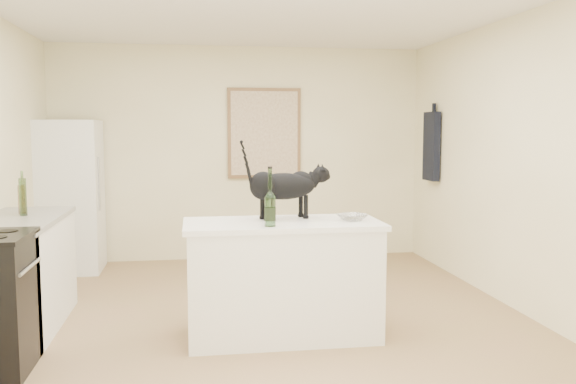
{
  "coord_description": "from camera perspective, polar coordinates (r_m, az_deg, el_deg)",
  "views": [
    {
      "loc": [
        -0.56,
        -4.76,
        1.6
      ],
      "look_at": [
        0.15,
        -0.15,
        1.12
      ],
      "focal_mm": 38.1,
      "sensor_mm": 36.0,
      "label": 1
    }
  ],
  "objects": [
    {
      "name": "artwork_canvas",
      "position": [
        7.51,
        -2.21,
        5.5
      ],
      "size": [
        0.82,
        0.0,
        1.02
      ],
      "primitive_type": "cube",
      "color": "beige",
      "rests_on": "wall_back"
    },
    {
      "name": "wall_back",
      "position": [
        7.54,
        -4.51,
        3.59
      ],
      "size": [
        4.5,
        0.0,
        4.5
      ],
      "primitive_type": "plane",
      "rotation": [
        1.57,
        0.0,
        0.0
      ],
      "color": "#FFF4C5",
      "rests_on": "ground"
    },
    {
      "name": "black_cat",
      "position": [
        4.76,
        -0.49,
        0.21
      ],
      "size": [
        0.69,
        0.35,
        0.46
      ],
      "primitive_type": null,
      "rotation": [
        0.0,
        0.0,
        0.24
      ],
      "color": "black",
      "rests_on": "island_top"
    },
    {
      "name": "wall_right",
      "position": [
        5.54,
        21.77,
        2.35
      ],
      "size": [
        0.0,
        5.5,
        5.5
      ],
      "primitive_type": "plane",
      "rotation": [
        1.57,
        0.0,
        -1.57
      ],
      "color": "#FFF4C5",
      "rests_on": "ground"
    },
    {
      "name": "wine_bottle",
      "position": [
        4.41,
        -1.68,
        -0.77
      ],
      "size": [
        0.08,
        0.08,
        0.38
      ],
      "primitive_type": "cylinder",
      "rotation": [
        0.0,
        0.0,
        0.0
      ],
      "color": "#235421",
      "rests_on": "island_top"
    },
    {
      "name": "fridge_paper",
      "position": [
        7.19,
        -17.13,
        2.34
      ],
      "size": [
        0.02,
        0.12,
        0.16
      ],
      "primitive_type": "cube",
      "rotation": [
        0.0,
        0.0,
        0.15
      ],
      "color": "white",
      "rests_on": "fridge"
    },
    {
      "name": "left_countertop",
      "position": [
        5.3,
        -23.9,
        -2.45
      ],
      "size": [
        0.62,
        1.44,
        0.04
      ],
      "primitive_type": "cube",
      "color": "gray",
      "rests_on": "left_cabinets"
    },
    {
      "name": "island_top",
      "position": [
        4.67,
        -0.51,
        -3.01
      ],
      "size": [
        1.5,
        0.7,
        0.04
      ],
      "primitive_type": "cube",
      "color": "white",
      "rests_on": "island_base"
    },
    {
      "name": "hanging_garment",
      "position": [
        7.35,
        13.25,
        4.17
      ],
      "size": [
        0.08,
        0.34,
        0.8
      ],
      "primitive_type": "cube",
      "color": "black",
      "rests_on": "wall_right"
    },
    {
      "name": "fridge",
      "position": [
        7.28,
        -19.72,
        -0.37
      ],
      "size": [
        0.68,
        0.68,
        1.7
      ],
      "primitive_type": "cube",
      "color": "white",
      "rests_on": "floor"
    },
    {
      "name": "wall_front",
      "position": [
        2.11,
        6.79,
        -2.39
      ],
      "size": [
        4.5,
        0.0,
        4.5
      ],
      "primitive_type": "plane",
      "rotation": [
        -1.57,
        0.0,
        0.0
      ],
      "color": "#FFF4C5",
      "rests_on": "ground"
    },
    {
      "name": "floor",
      "position": [
        5.06,
        -1.99,
        -12.58
      ],
      "size": [
        5.5,
        5.5,
        0.0
      ],
      "primitive_type": "plane",
      "color": "#926B4E",
      "rests_on": "ground"
    },
    {
      "name": "artwork_frame",
      "position": [
        7.53,
        -2.22,
        5.5
      ],
      "size": [
        0.9,
        0.03,
        1.1
      ],
      "primitive_type": "cube",
      "color": "brown",
      "rests_on": "wall_back"
    },
    {
      "name": "counter_bottle_cluster",
      "position": [
        5.45,
        -23.55,
        -0.52
      ],
      "size": [
        0.1,
        0.17,
        0.31
      ],
      "color": "#1E4C19",
      "rests_on": "left_countertop"
    },
    {
      "name": "left_cabinets",
      "position": [
        5.38,
        -23.7,
        -7.2
      ],
      "size": [
        0.6,
        1.4,
        0.86
      ],
      "primitive_type": "cube",
      "color": "white",
      "rests_on": "floor"
    },
    {
      "name": "island_base",
      "position": [
        4.76,
        -0.51,
        -8.37
      ],
      "size": [
        1.44,
        0.67,
        0.86
      ],
      "primitive_type": "cube",
      "color": "white",
      "rests_on": "floor"
    },
    {
      "name": "glass_bowl",
      "position": [
        4.72,
        6.0,
        -2.37
      ],
      "size": [
        0.28,
        0.28,
        0.05
      ],
      "primitive_type": "imported",
      "rotation": [
        0.0,
        0.0,
        0.4
      ],
      "color": "silver",
      "rests_on": "island_top"
    }
  ]
}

